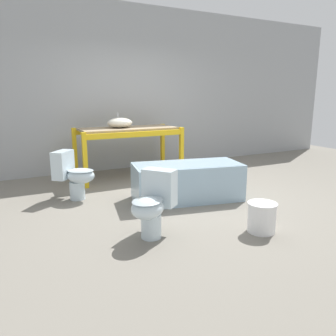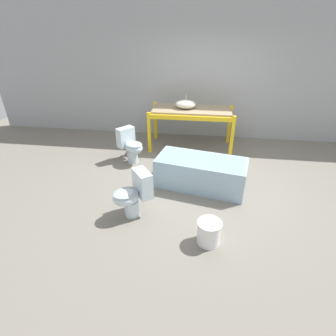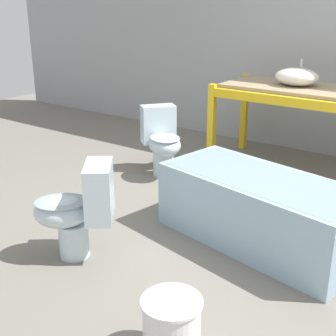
{
  "view_description": "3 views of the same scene",
  "coord_description": "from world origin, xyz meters",
  "px_view_note": "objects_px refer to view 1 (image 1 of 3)",
  "views": [
    {
      "loc": [
        -2.31,
        -4.13,
        1.48
      ],
      "look_at": [
        -0.48,
        -0.55,
        0.58
      ],
      "focal_mm": 35.0,
      "sensor_mm": 36.0,
      "label": 1
    },
    {
      "loc": [
        -0.04,
        -4.2,
        2.57
      ],
      "look_at": [
        -0.54,
        -0.51,
        0.49
      ],
      "focal_mm": 28.0,
      "sensor_mm": 36.0,
      "label": 2
    },
    {
      "loc": [
        1.27,
        -3.21,
        1.78
      ],
      "look_at": [
        -0.5,
        -0.7,
        0.64
      ],
      "focal_mm": 50.0,
      "sensor_mm": 36.0,
      "label": 3
    }
  ],
  "objects_px": {
    "toilet_near": "(74,174)",
    "bucket_white": "(262,217)",
    "sink_basin": "(120,123)",
    "bathtub_main": "(187,179)",
    "toilet_far": "(153,203)"
  },
  "relations": [
    {
      "from": "sink_basin",
      "to": "toilet_far",
      "type": "xyz_separation_m",
      "value": [
        -0.55,
        -2.61,
        -0.62
      ]
    },
    {
      "from": "sink_basin",
      "to": "toilet_near",
      "type": "bearing_deg",
      "value": -138.02
    },
    {
      "from": "sink_basin",
      "to": "bucket_white",
      "type": "bearing_deg",
      "value": -79.62
    },
    {
      "from": "bathtub_main",
      "to": "toilet_near",
      "type": "bearing_deg",
      "value": 164.17
    },
    {
      "from": "toilet_far",
      "to": "bucket_white",
      "type": "relative_size",
      "value": 2.11
    },
    {
      "from": "bathtub_main",
      "to": "toilet_far",
      "type": "distance_m",
      "value": 1.35
    },
    {
      "from": "toilet_far",
      "to": "bucket_white",
      "type": "distance_m",
      "value": 1.21
    },
    {
      "from": "sink_basin",
      "to": "toilet_far",
      "type": "height_order",
      "value": "sink_basin"
    },
    {
      "from": "toilet_far",
      "to": "bucket_white",
      "type": "height_order",
      "value": "toilet_far"
    },
    {
      "from": "toilet_near",
      "to": "toilet_far",
      "type": "distance_m",
      "value": 1.75
    },
    {
      "from": "toilet_far",
      "to": "toilet_near",
      "type": "bearing_deg",
      "value": 158.48
    },
    {
      "from": "sink_basin",
      "to": "bathtub_main",
      "type": "distance_m",
      "value": 1.86
    },
    {
      "from": "sink_basin",
      "to": "toilet_far",
      "type": "distance_m",
      "value": 2.74
    },
    {
      "from": "toilet_near",
      "to": "bucket_white",
      "type": "xyz_separation_m",
      "value": [
        1.59,
        -2.13,
        -0.2
      ]
    },
    {
      "from": "sink_basin",
      "to": "toilet_far",
      "type": "bearing_deg",
      "value": -101.9
    }
  ]
}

